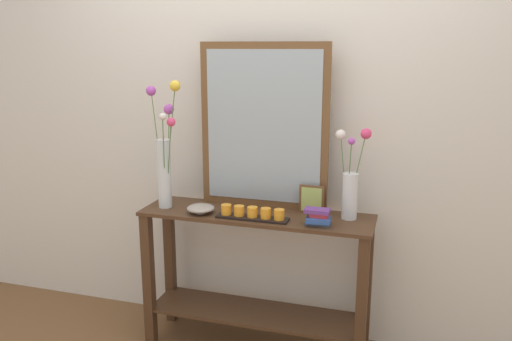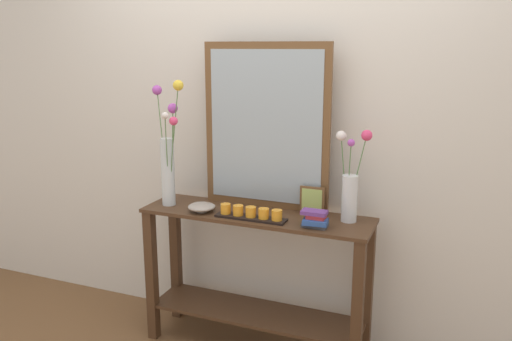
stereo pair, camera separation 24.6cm
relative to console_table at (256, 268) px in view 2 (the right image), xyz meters
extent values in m
cube|color=silver|center=(0.00, 0.30, 0.86)|extent=(6.40, 0.08, 2.70)
cube|color=#472D1C|center=(0.00, 0.00, 0.32)|extent=(1.29, 0.36, 0.02)
cube|color=#472D1C|center=(0.00, 0.00, -0.28)|extent=(1.23, 0.32, 0.02)
cube|color=#472D1C|center=(-0.61, -0.14, -0.09)|extent=(0.06, 0.06, 0.80)
cube|color=#472D1C|center=(0.61, -0.14, -0.09)|extent=(0.06, 0.06, 0.80)
cube|color=#472D1C|center=(-0.61, 0.14, -0.09)|extent=(0.06, 0.06, 0.80)
cube|color=#472D1C|center=(0.61, 0.14, -0.09)|extent=(0.06, 0.06, 0.80)
cube|color=brown|center=(0.00, 0.15, 0.79)|extent=(0.74, 0.03, 0.93)
cube|color=#9EADB7|center=(0.00, 0.13, 0.79)|extent=(0.66, 0.00, 0.85)
cylinder|color=silver|center=(-0.53, -0.04, 0.52)|extent=(0.08, 0.08, 0.39)
cylinder|color=#4C753D|center=(-0.59, 0.01, 0.66)|extent=(0.12, 0.11, 0.63)
sphere|color=#B24CB7|center=(-0.64, 0.06, 0.98)|extent=(0.06, 0.06, 0.06)
cylinder|color=#4C753D|center=(-0.51, -0.07, 0.60)|extent=(0.05, 0.08, 0.51)
sphere|color=silver|center=(-0.49, -0.11, 0.86)|extent=(0.04, 0.04, 0.04)
cylinder|color=#4C753D|center=(-0.49, -0.06, 0.59)|extent=(0.07, 0.05, 0.48)
sphere|color=#EA4275|center=(-0.46, -0.08, 0.83)|extent=(0.05, 0.05, 0.05)
cylinder|color=#4C753D|center=(-0.51, -0.01, 0.62)|extent=(0.02, 0.04, 0.54)
sphere|color=#B24CB7|center=(-0.51, 0.00, 0.89)|extent=(0.06, 0.06, 0.06)
cylinder|color=#4C753D|center=(-0.50, -0.02, 0.68)|extent=(0.10, 0.01, 0.67)
sphere|color=yellow|center=(-0.45, -0.02, 1.02)|extent=(0.06, 0.06, 0.06)
cylinder|color=silver|center=(0.50, 0.06, 0.45)|extent=(0.08, 0.08, 0.25)
cylinder|color=#4C753D|center=(0.46, 0.09, 0.56)|extent=(0.06, 0.04, 0.43)
sphere|color=silver|center=(0.44, 0.11, 0.77)|extent=(0.05, 0.05, 0.05)
cylinder|color=#4C753D|center=(0.53, 0.08, 0.56)|extent=(0.08, 0.07, 0.44)
sphere|color=#EA4275|center=(0.57, 0.12, 0.78)|extent=(0.06, 0.06, 0.06)
cylinder|color=#4C753D|center=(0.49, 0.07, 0.55)|extent=(0.02, 0.03, 0.40)
sphere|color=#B24CB7|center=(0.50, 0.06, 0.75)|extent=(0.04, 0.04, 0.04)
cube|color=black|center=(0.01, -0.10, 0.33)|extent=(0.39, 0.09, 0.01)
cylinder|color=orange|center=(-0.14, -0.10, 0.36)|extent=(0.06, 0.06, 0.05)
cylinder|color=orange|center=(-0.07, -0.10, 0.36)|extent=(0.06, 0.06, 0.05)
cylinder|color=orange|center=(0.01, -0.10, 0.36)|extent=(0.06, 0.06, 0.05)
cylinder|color=orange|center=(0.08, -0.10, 0.36)|extent=(0.06, 0.06, 0.05)
cylinder|color=orange|center=(0.16, -0.10, 0.36)|extent=(0.06, 0.06, 0.05)
cube|color=brown|center=(0.29, 0.10, 0.40)|extent=(0.14, 0.01, 0.16)
cube|color=#ADC563|center=(0.29, 0.09, 0.40)|extent=(0.11, 0.00, 0.13)
cylinder|color=#9E9389|center=(-0.29, -0.08, 0.33)|extent=(0.06, 0.06, 0.01)
ellipsoid|color=#9E9389|center=(-0.29, -0.08, 0.35)|extent=(0.15, 0.15, 0.04)
cube|color=#424247|center=(0.36, -0.09, 0.33)|extent=(0.13, 0.08, 0.02)
cube|color=#2D519E|center=(0.37, -0.10, 0.36)|extent=(0.13, 0.10, 0.03)
cube|color=#C63338|center=(0.37, -0.08, 0.38)|extent=(0.09, 0.07, 0.02)
cube|color=#663884|center=(0.36, -0.09, 0.40)|extent=(0.13, 0.07, 0.02)
camera|label=1|loc=(0.80, -2.63, 1.23)|focal=36.61mm
camera|label=2|loc=(1.03, -2.55, 1.23)|focal=36.61mm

